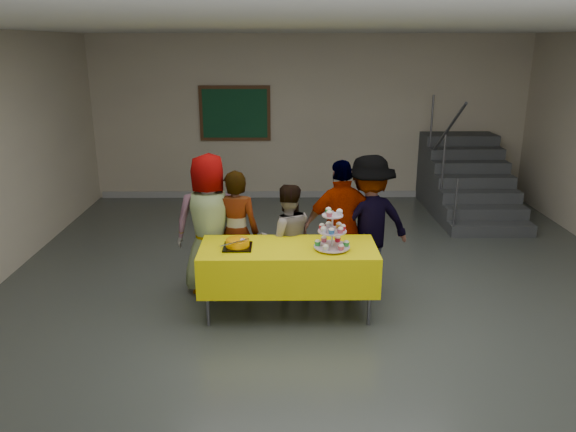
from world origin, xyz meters
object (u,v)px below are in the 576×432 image
cupcake_stand (332,234)px  schoolchild_a (210,224)px  bear_cake (238,242)px  noticeboard (235,113)px  bake_table (288,265)px  schoolchild_e (369,223)px  schoolchild_c (287,240)px  schoolchild_b (236,233)px  staircase (465,183)px  schoolchild_d (342,227)px

cupcake_stand → schoolchild_a: bearing=153.3°
cupcake_stand → bear_cake: size_ratio=1.24×
schoolchild_a → noticeboard: bearing=-90.5°
bake_table → schoolchild_e: size_ratio=1.16×
schoolchild_a → schoolchild_c: bearing=173.9°
bear_cake → schoolchild_c: (0.53, 0.54, -0.17)m
schoolchild_c → noticeboard: size_ratio=1.02×
bake_table → schoolchild_e: bearing=35.8°
schoolchild_a → schoolchild_c: (0.90, -0.09, -0.17)m
bear_cake → schoolchild_b: 0.59m
schoolchild_e → staircase: 3.95m
staircase → schoolchild_e: bearing=-124.0°
schoolchild_b → schoolchild_a: bearing=-4.7°
schoolchild_a → schoolchild_e: size_ratio=1.02×
schoolchild_d → schoolchild_b: bearing=-9.0°
schoolchild_a → schoolchild_b: 0.32m
schoolchild_b → staircase: (3.76, 3.39, -0.25)m
schoolchild_e → schoolchild_a: bearing=-14.0°
cupcake_stand → schoolchild_a: 1.53m
schoolchild_e → cupcake_stand: bearing=40.3°
bear_cake → schoolchild_a: bearing=120.4°
schoolchild_e → schoolchild_b: bearing=-11.7°
cupcake_stand → schoolchild_c: bearing=127.7°
schoolchild_a → cupcake_stand: bearing=152.6°
bake_table → staircase: bearing=51.4°
schoolchild_c → noticeboard: 4.46m
bake_table → schoolchild_c: schoolchild_c is taller
schoolchild_b → staircase: staircase is taller
bear_cake → schoolchild_d: bearing=27.2°
schoolchild_a → staircase: staircase is taller
bake_table → schoolchild_e: schoolchild_e is taller
staircase → bake_table: bearing=-128.6°
bake_table → staircase: staircase is taller
schoolchild_c → staircase: (3.16, 3.43, -0.17)m
schoolchild_d → noticeboard: size_ratio=1.22×
cupcake_stand → schoolchild_e: size_ratio=0.28×
schoolchild_e → noticeboard: 4.57m
schoolchild_e → staircase: size_ratio=0.67×
schoolchild_c → schoolchild_d: (0.64, 0.06, 0.13)m
bake_table → schoolchild_c: bearing=90.7°
cupcake_stand → schoolchild_a: size_ratio=0.27×
bear_cake → schoolchild_e: 1.65m
schoolchild_d → staircase: 4.23m
schoolchild_d → schoolchild_e: size_ratio=0.98×
cupcake_stand → schoolchild_e: schoolchild_e is taller
bear_cake → staircase: (3.69, 3.97, -0.34)m
cupcake_stand → schoolchild_d: 0.69m
bear_cake → schoolchild_c: 0.78m
schoolchild_a → schoolchild_b: schoolchild_a is taller
schoolchild_a → schoolchild_e: schoolchild_a is taller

